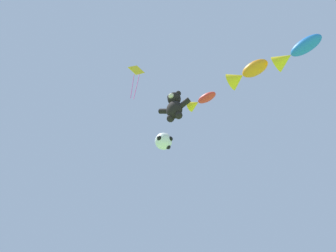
# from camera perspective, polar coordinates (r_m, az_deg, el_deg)

# --- Properties ---
(teddy_bear_kite) EXTENTS (1.81, 0.80, 1.83)m
(teddy_bear_kite) POSITION_cam_1_polar(r_m,az_deg,el_deg) (13.15, 1.37, 4.34)
(teddy_bear_kite) COLOR black
(soccer_ball_kite) EXTENTS (0.91, 0.91, 0.84)m
(soccer_ball_kite) POSITION_cam_1_polar(r_m,az_deg,el_deg) (12.53, -0.96, -3.33)
(soccer_ball_kite) COLOR white
(fish_kite_crimson) EXTENTS (1.78, 0.82, 0.63)m
(fish_kite_crimson) POSITION_cam_1_polar(r_m,az_deg,el_deg) (14.72, 7.04, 5.40)
(fish_kite_crimson) COLOR red
(fish_kite_tangerine) EXTENTS (2.06, 1.16, 0.92)m
(fish_kite_tangerine) POSITION_cam_1_polar(r_m,az_deg,el_deg) (13.45, 16.53, 10.86)
(fish_kite_tangerine) COLOR orange
(fish_kite_cobalt) EXTENTS (2.17, 1.28, 0.82)m
(fish_kite_cobalt) POSITION_cam_1_polar(r_m,az_deg,el_deg) (13.14, 25.80, 14.14)
(fish_kite_cobalt) COLOR blue
(diamond_kite) EXTENTS (0.60, 0.79, 2.89)m
(diamond_kite) POSITION_cam_1_polar(r_m,az_deg,el_deg) (14.61, -7.00, 11.13)
(diamond_kite) COLOR yellow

